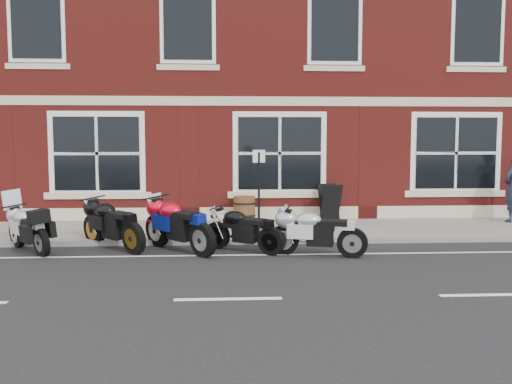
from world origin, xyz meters
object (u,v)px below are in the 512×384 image
moto_sport_red (179,223)px  parking_sign (259,187)px  moto_naked_black (242,228)px  moto_sport_black (113,222)px  a_board_sign (330,203)px  barrel_planter (244,209)px  moto_sport_silver (316,231)px  moto_touring_silver (29,227)px

moto_sport_red → parking_sign: bearing=-14.6°
moto_naked_black → moto_sport_black: bearing=115.5°
a_board_sign → barrel_planter: (-2.35, 0.02, -0.16)m
moto_sport_silver → a_board_sign: 4.21m
barrel_planter → moto_touring_silver: bearing=-144.7°
moto_touring_silver → moto_naked_black: (4.49, -0.27, -0.02)m
a_board_sign → barrel_planter: size_ratio=1.48×
a_board_sign → parking_sign: (-2.11, -2.57, 0.65)m
moto_sport_silver → barrel_planter: size_ratio=2.82×
a_board_sign → parking_sign: 3.39m
a_board_sign → parking_sign: size_ratio=0.51×
moto_naked_black → moto_touring_silver: bearing=121.4°
moto_sport_red → moto_sport_silver: bearing=-53.5°
moto_sport_red → a_board_sign: a_board_sign is taller
moto_sport_red → moto_sport_black: moto_sport_red is taller
moto_naked_black → a_board_sign: (2.52, 3.54, 0.13)m
moto_sport_silver → moto_naked_black: 1.56m
moto_sport_red → moto_sport_silver: 2.89m
moto_sport_black → parking_sign: bearing=-33.7°
moto_sport_red → a_board_sign: bearing=1.2°
moto_naked_black → barrel_planter: 3.57m
moto_sport_black → moto_touring_silver: bearing=143.3°
parking_sign → moto_sport_black: bearing=177.3°
moto_sport_black → barrel_planter: size_ratio=2.50×
moto_sport_silver → parking_sign: parking_sign is taller
moto_sport_red → moto_naked_black: moto_sport_red is taller
moto_touring_silver → a_board_sign: moto_touring_silver is taller
barrel_planter → moto_sport_silver: bearing=-72.4°
a_board_sign → parking_sign: parking_sign is taller
moto_sport_red → moto_sport_black: bearing=127.0°
a_board_sign → moto_sport_black: bearing=-174.3°
a_board_sign → barrel_planter: bearing=154.9°
moto_sport_black → a_board_sign: (5.29, 3.08, 0.06)m
moto_sport_black → moto_sport_silver: (4.24, -0.99, -0.06)m
moto_sport_silver → moto_sport_red: bearing=93.9°
moto_sport_black → a_board_sign: 6.12m
moto_touring_silver → moto_sport_red: moto_touring_silver is taller
moto_naked_black → parking_sign: size_ratio=0.83×
barrel_planter → parking_sign: (0.24, -2.59, 0.81)m
a_board_sign → barrel_planter: 2.35m
moto_sport_silver → moto_naked_black: bearing=87.3°
moto_sport_red → barrel_planter: moto_sport_red is taller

